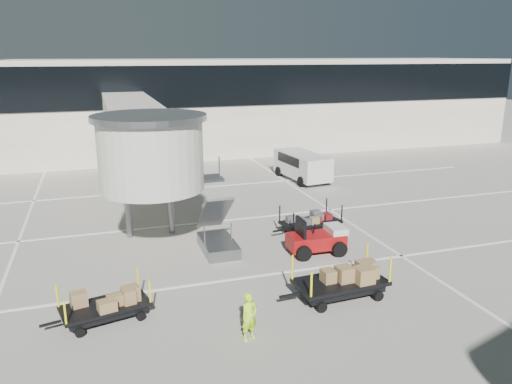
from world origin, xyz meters
TOP-DOWN VIEW (x-y plane):
  - ground at (0.00, 0.00)m, footprint 140.00×140.00m
  - lane_markings at (-0.67, 9.33)m, footprint 40.00×30.00m
  - terminal at (-0.35, 29.94)m, footprint 64.00×12.11m
  - jet_bridge at (-3.97, 12.26)m, footprint 5.70×20.40m
  - baggage_tug at (2.70, 3.50)m, footprint 2.56×1.67m
  - suitcase_cart at (3.52, 5.99)m, footprint 3.60×1.87m
  - box_cart_near at (1.76, -0.57)m, footprint 4.04×1.81m
  - box_cart_far at (-6.34, 0.34)m, footprint 3.49×1.98m
  - ground_worker at (-2.18, -2.19)m, footprint 0.65×0.54m
  - minivan at (7.21, 16.01)m, footprint 2.61×5.10m

SIDE VIEW (x-z plane):
  - ground at x=0.00m, z-range 0.00..0.00m
  - lane_markings at x=-0.67m, z-range 0.00..0.02m
  - suitcase_cart at x=3.52m, z-range -0.19..1.19m
  - box_cart_far at x=-6.34m, z-range -0.15..1.19m
  - baggage_tug at x=2.70m, z-range -0.22..1.42m
  - box_cart_near at x=1.76m, z-range -0.16..1.41m
  - ground_worker at x=-2.18m, z-range 0.00..1.54m
  - minivan at x=7.21m, z-range 0.19..2.05m
  - terminal at x=-0.35m, z-range -3.49..11.71m
  - jet_bridge at x=-3.97m, z-range 1.27..7.30m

